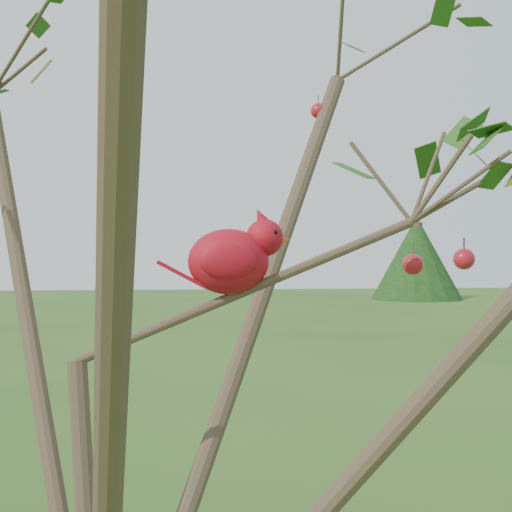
{
  "coord_description": "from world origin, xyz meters",
  "views": [
    {
      "loc": [
        0.13,
        -1.2,
        2.15
      ],
      "look_at": [
        0.27,
        0.08,
        2.14
      ],
      "focal_mm": 50.0,
      "sensor_mm": 36.0,
      "label": 1
    }
  ],
  "objects": [
    {
      "name": "crabapple_tree",
      "position": [
        0.03,
        -0.02,
        2.12
      ],
      "size": [
        2.35,
        2.05,
        2.95
      ],
      "color": "#423023",
      "rests_on": "ground"
    },
    {
      "name": "distant_trees",
      "position": [
        1.77,
        25.24,
        1.62
      ],
      "size": [
        43.43,
        15.45,
        3.81
      ],
      "color": "#423023",
      "rests_on": "ground"
    },
    {
      "name": "cardinal",
      "position": [
        0.23,
        0.08,
        2.13
      ],
      "size": [
        0.25,
        0.13,
        0.17
      ],
      "rotation": [
        0.0,
        0.0,
        0.07
      ],
      "color": "red",
      "rests_on": "ground"
    }
  ]
}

